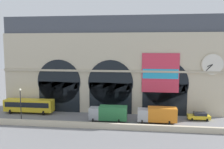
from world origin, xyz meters
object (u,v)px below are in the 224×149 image
bus_west (29,105)px  street_lamp_quayside (21,101)px  box_truck_mideast (158,114)px  box_truck_center (109,113)px  car_east (199,116)px

bus_west → street_lamp_quayside: bearing=-75.1°
street_lamp_quayside → box_truck_mideast: bearing=8.0°
box_truck_center → street_lamp_quayside: size_ratio=1.09×
box_truck_mideast → car_east: box_truck_mideast is taller
box_truck_center → car_east: size_ratio=1.70×
bus_west → box_truck_center: 18.82m
bus_west → box_truck_mideast: (28.04, -3.51, -0.08)m
box_truck_mideast → car_east: (8.51, 3.02, -0.90)m
car_east → street_lamp_quayside: (-34.63, -6.70, 3.61)m
car_east → bus_west: bearing=179.2°
box_truck_center → bus_west: bearing=168.8°
bus_west → box_truck_center: box_truck_center is taller
box_truck_center → box_truck_mideast: bearing=0.9°
box_truck_mideast → car_east: 9.07m
box_truck_mideast → street_lamp_quayside: 26.52m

